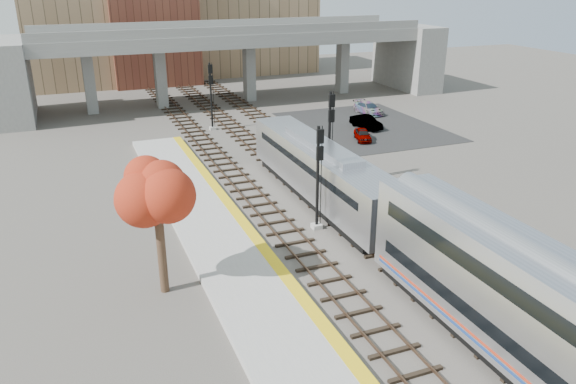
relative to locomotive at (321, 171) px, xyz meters
name	(u,v)px	position (x,y,z in m)	size (l,w,h in m)	color
ground	(389,276)	(-1.00, -10.84, -2.28)	(160.00, 160.00, 0.00)	#47423D
platform	(260,301)	(-8.25, -10.84, -2.10)	(4.50, 60.00, 0.35)	#9E9E99
yellow_strip	(296,290)	(-6.35, -10.84, -1.92)	(0.70, 60.00, 0.01)	yellow
tracks	(310,193)	(-0.07, 1.66, -2.20)	(10.70, 95.00, 0.25)	black
overpass	(233,54)	(3.92, 34.16, 3.53)	(54.00, 12.00, 9.50)	slate
buildings_far	(168,23)	(0.26, 55.73, 5.60)	(43.00, 21.00, 20.60)	#A1815D
parking_lot	(364,126)	(13.00, 17.16, -2.26)	(14.00, 18.00, 0.04)	black
locomotive	(321,171)	(0.00, 0.00, 0.00)	(3.02, 19.05, 4.10)	#A8AAB2
signal_mast_near	(318,181)	(-2.10, -4.03, 0.95)	(0.60, 0.64, 6.66)	#9E9E99
signal_mast_mid	(330,140)	(2.00, 2.85, 1.26)	(0.60, 0.64, 7.11)	#9E9E99
signal_mast_far	(211,98)	(-2.10, 21.74, 1.04)	(0.60, 0.64, 6.79)	#9E9E99
tree	(156,193)	(-12.36, -7.90, 3.05)	(3.60, 3.60, 7.19)	#382619
car_a	(363,135)	(10.24, 12.49, -1.67)	(1.33, 3.31, 1.13)	#99999E
car_b	(366,122)	(12.73, 16.26, -1.57)	(1.41, 4.03, 1.33)	#99999E
car_c	(369,108)	(16.18, 21.87, -1.60)	(1.79, 4.41, 1.28)	#99999E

